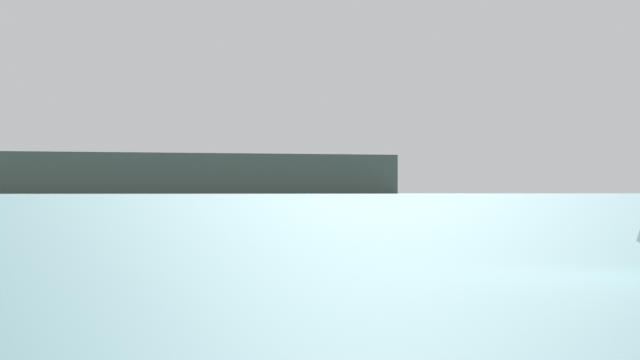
{
  "coord_description": "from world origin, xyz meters",
  "views": [
    {
      "loc": [
        -6.48,
        -17.46,
        1.43
      ],
      "look_at": [
        -4.18,
        15.4,
        1.8
      ],
      "focal_mm": 59.56,
      "sensor_mm": 36.0,
      "label": 1
    }
  ],
  "objects": [
    {
      "name": "ground_plane",
      "position": [
        0.0,
        0.0,
        0.0
      ],
      "size": [
        4000.0,
        4000.0,
        0.0
      ],
      "primitive_type": "plane",
      "color": "#386066"
    }
  ]
}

